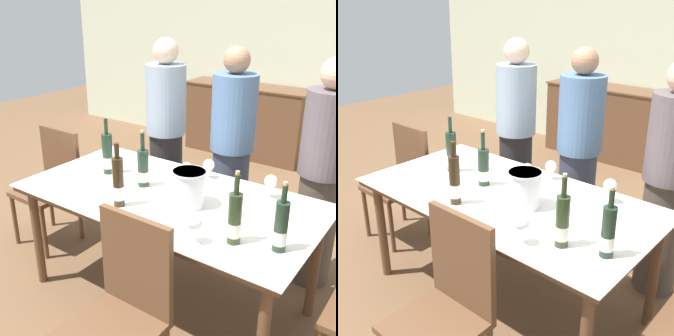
% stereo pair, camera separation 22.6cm
% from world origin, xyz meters
% --- Properties ---
extents(ground_plane, '(12.00, 12.00, 0.00)m').
position_xyz_m(ground_plane, '(0.00, 0.00, 0.00)').
color(ground_plane, brown).
extents(back_wall, '(8.00, 0.10, 2.80)m').
position_xyz_m(back_wall, '(0.00, 3.19, 1.40)').
color(back_wall, beige).
rests_on(back_wall, ground_plane).
extents(sideboard_cabinet, '(1.58, 0.46, 0.90)m').
position_xyz_m(sideboard_cabinet, '(-0.87, 2.90, 0.45)').
color(sideboard_cabinet, brown).
rests_on(sideboard_cabinet, ground_plane).
extents(dining_table, '(1.86, 0.97, 0.77)m').
position_xyz_m(dining_table, '(0.00, 0.00, 0.70)').
color(dining_table, brown).
rests_on(dining_table, ground_plane).
extents(ice_bucket, '(0.20, 0.20, 0.22)m').
position_xyz_m(ice_bucket, '(0.18, -0.04, 0.88)').
color(ice_bucket, silver).
rests_on(ice_bucket, dining_table).
extents(wine_bottle_0, '(0.07, 0.07, 0.37)m').
position_xyz_m(wine_bottle_0, '(-0.21, 0.02, 0.89)').
color(wine_bottle_0, '#1E3323').
rests_on(wine_bottle_0, dining_table).
extents(wine_bottle_1, '(0.07, 0.07, 0.39)m').
position_xyz_m(wine_bottle_1, '(-0.54, 0.05, 0.90)').
color(wine_bottle_1, '#1E3323').
rests_on(wine_bottle_1, dining_table).
extents(wine_bottle_2, '(0.07, 0.07, 0.38)m').
position_xyz_m(wine_bottle_2, '(0.58, -0.25, 0.90)').
color(wine_bottle_2, '#28381E').
rests_on(wine_bottle_2, dining_table).
extents(wine_bottle_3, '(0.07, 0.07, 0.36)m').
position_xyz_m(wine_bottle_3, '(0.79, -0.18, 0.89)').
color(wine_bottle_3, '#1E3323').
rests_on(wine_bottle_3, dining_table).
extents(wine_bottle_4, '(0.07, 0.07, 0.38)m').
position_xyz_m(wine_bottle_4, '(-0.15, -0.28, 0.91)').
color(wine_bottle_4, '#332314').
rests_on(wine_bottle_4, dining_table).
extents(wine_glass_0, '(0.08, 0.08, 0.15)m').
position_xyz_m(wine_glass_0, '(0.52, 0.33, 0.87)').
color(wine_glass_0, white).
rests_on(wine_glass_0, dining_table).
extents(wine_glass_1, '(0.08, 0.08, 0.15)m').
position_xyz_m(wine_glass_1, '(0.42, -0.37, 0.88)').
color(wine_glass_1, white).
rests_on(wine_glass_1, dining_table).
extents(wine_glass_2, '(0.08, 0.08, 0.13)m').
position_xyz_m(wine_glass_2, '(0.06, 0.38, 0.86)').
color(wine_glass_2, white).
rests_on(wine_glass_2, dining_table).
extents(wine_glass_3, '(0.07, 0.07, 0.15)m').
position_xyz_m(wine_glass_3, '(0.00, 0.21, 0.87)').
color(wine_glass_3, white).
rests_on(wine_glass_3, dining_table).
extents(chair_left_end, '(0.42, 0.42, 0.93)m').
position_xyz_m(chair_left_end, '(-1.22, 0.09, 0.53)').
color(chair_left_end, brown).
rests_on(chair_left_end, ground_plane).
extents(chair_near_front, '(0.42, 0.42, 0.97)m').
position_xyz_m(chair_near_front, '(0.25, -0.71, 0.54)').
color(chair_near_front, brown).
rests_on(chair_near_front, ground_plane).
extents(person_host, '(0.33, 0.33, 1.62)m').
position_xyz_m(person_host, '(-0.63, 0.84, 0.81)').
color(person_host, '#262628').
rests_on(person_host, ground_plane).
extents(person_guest_left, '(0.33, 0.33, 1.59)m').
position_xyz_m(person_guest_left, '(0.01, 0.81, 0.80)').
color(person_guest_left, '#383F56').
rests_on(person_guest_left, ground_plane).
extents(person_guest_right, '(0.33, 0.33, 1.58)m').
position_xyz_m(person_guest_right, '(0.70, 0.77, 0.79)').
color(person_guest_right, '#51473D').
rests_on(person_guest_right, ground_plane).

